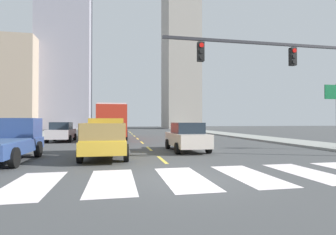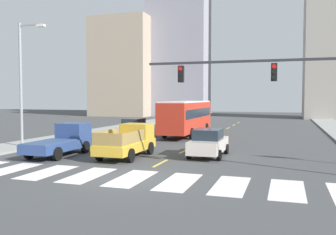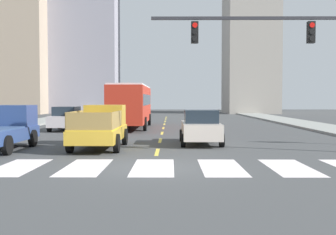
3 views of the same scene
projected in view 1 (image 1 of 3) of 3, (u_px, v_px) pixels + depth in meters
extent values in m
plane|color=#414344|center=(184.00, 178.00, 8.26)|extent=(160.00, 160.00, 0.00)
cube|color=gray|center=(252.00, 137.00, 28.30)|extent=(3.57, 110.00, 0.15)
cube|color=gray|center=(1.00, 140.00, 23.55)|extent=(3.57, 110.00, 0.15)
cube|color=silver|center=(31.00, 185.00, 7.40)|extent=(1.35, 3.58, 0.01)
cube|color=silver|center=(112.00, 181.00, 7.83)|extent=(1.35, 3.58, 0.01)
cube|color=silver|center=(184.00, 178.00, 8.26)|extent=(1.35, 3.58, 0.01)
cube|color=silver|center=(249.00, 175.00, 8.69)|extent=(1.35, 3.58, 0.01)
cube|color=silver|center=(307.00, 173.00, 9.12)|extent=(1.35, 3.58, 0.01)
cube|color=#E3C745|center=(162.00, 160.00, 12.19)|extent=(0.16, 2.40, 0.01)
cube|color=#E3C745|center=(149.00, 149.00, 17.09)|extent=(0.16, 2.40, 0.01)
cube|color=#E3C745|center=(142.00, 143.00, 22.00)|extent=(0.16, 2.40, 0.01)
cube|color=#E3C745|center=(137.00, 139.00, 26.90)|extent=(0.16, 2.40, 0.01)
cube|color=#E3C745|center=(134.00, 136.00, 31.81)|extent=(0.16, 2.40, 0.01)
cube|color=#E3C745|center=(132.00, 134.00, 36.72)|extent=(0.16, 2.40, 0.01)
cube|color=#E3C745|center=(130.00, 132.00, 41.62)|extent=(0.16, 2.40, 0.01)
cube|color=#E3C745|center=(129.00, 131.00, 46.53)|extent=(0.16, 2.40, 0.01)
cube|color=gold|center=(105.00, 144.00, 12.95)|extent=(1.96, 5.20, 0.56)
cube|color=gold|center=(106.00, 127.00, 14.63)|extent=(1.84, 1.60, 1.00)
cube|color=#19232D|center=(107.00, 124.00, 15.06)|extent=(1.72, 0.08, 0.56)
cube|color=gold|center=(104.00, 139.00, 12.02)|extent=(1.84, 3.30, 0.06)
cylinder|color=black|center=(88.00, 147.00, 14.29)|extent=(0.22, 0.80, 0.80)
cylinder|color=black|center=(124.00, 146.00, 14.67)|extent=(0.22, 0.80, 0.80)
cylinder|color=black|center=(80.00, 154.00, 11.23)|extent=(0.22, 0.80, 0.80)
cylinder|color=black|center=(126.00, 153.00, 11.61)|extent=(0.22, 0.80, 0.80)
cube|color=olive|center=(84.00, 131.00, 11.86)|extent=(0.06, 3.17, 0.70)
cube|color=olive|center=(124.00, 131.00, 12.20)|extent=(0.06, 3.17, 0.70)
cube|color=olive|center=(102.00, 132.00, 10.47)|extent=(1.80, 0.06, 0.70)
cube|color=navy|center=(4.00, 147.00, 11.37)|extent=(1.96, 5.20, 0.56)
cube|color=navy|center=(18.00, 128.00, 13.05)|extent=(1.84, 1.60, 1.00)
cube|color=#19232D|center=(21.00, 124.00, 13.49)|extent=(1.72, 0.08, 0.56)
cylinder|color=black|center=(38.00, 149.00, 13.09)|extent=(0.22, 0.80, 0.80)
cylinder|color=black|center=(14.00, 158.00, 10.03)|extent=(0.22, 0.80, 0.80)
cube|color=red|center=(113.00, 121.00, 26.40)|extent=(2.50, 10.80, 2.70)
cube|color=#19232D|center=(113.00, 117.00, 26.41)|extent=(2.52, 9.94, 0.80)
cube|color=silver|center=(113.00, 107.00, 26.42)|extent=(2.40, 10.37, 0.12)
cylinder|color=black|center=(102.00, 133.00, 29.43)|extent=(0.22, 1.00, 1.00)
cylinder|color=black|center=(124.00, 133.00, 29.91)|extent=(0.22, 1.00, 1.00)
cylinder|color=black|center=(98.00, 136.00, 23.23)|extent=(0.22, 1.00, 1.00)
cylinder|color=black|center=(126.00, 136.00, 23.71)|extent=(0.22, 1.00, 1.00)
cube|color=beige|center=(187.00, 139.00, 15.76)|extent=(1.80, 4.40, 0.76)
cube|color=#1E2833|center=(187.00, 128.00, 15.62)|extent=(1.58, 2.11, 0.64)
cylinder|color=black|center=(168.00, 144.00, 16.92)|extent=(0.22, 0.64, 0.64)
cylinder|color=black|center=(194.00, 144.00, 17.26)|extent=(0.22, 0.64, 0.64)
cylinder|color=black|center=(177.00, 148.00, 14.24)|extent=(0.22, 0.64, 0.64)
cylinder|color=black|center=(209.00, 148.00, 14.59)|extent=(0.22, 0.64, 0.64)
cube|color=silver|center=(62.00, 134.00, 23.06)|extent=(1.80, 4.40, 0.76)
cube|color=#1E2833|center=(61.00, 126.00, 22.92)|extent=(1.58, 2.11, 0.64)
cylinder|color=black|center=(55.00, 137.00, 24.22)|extent=(0.22, 0.64, 0.64)
cylinder|color=black|center=(75.00, 137.00, 24.57)|extent=(0.22, 0.64, 0.64)
cylinder|color=black|center=(47.00, 139.00, 21.55)|extent=(0.22, 0.64, 0.64)
cylinder|color=black|center=(70.00, 139.00, 21.89)|extent=(0.22, 0.64, 0.64)
cube|color=#2D2D33|center=(282.00, 44.00, 12.19)|extent=(11.35, 0.12, 0.12)
cube|color=black|center=(293.00, 57.00, 12.29)|extent=(0.28, 0.24, 0.84)
cylinder|color=red|center=(295.00, 51.00, 12.17)|extent=(0.20, 0.04, 0.20)
cylinder|color=black|center=(295.00, 56.00, 12.17)|extent=(0.20, 0.04, 0.20)
cylinder|color=black|center=(295.00, 62.00, 12.16)|extent=(0.20, 0.04, 0.20)
cube|color=black|center=(201.00, 52.00, 11.42)|extent=(0.28, 0.24, 0.84)
cylinder|color=red|center=(202.00, 45.00, 11.30)|extent=(0.20, 0.04, 0.20)
cylinder|color=black|center=(202.00, 51.00, 11.29)|extent=(0.20, 0.04, 0.20)
cylinder|color=black|center=(202.00, 57.00, 11.29)|extent=(0.20, 0.04, 0.20)
cube|color=#0F6133|center=(336.00, 92.00, 16.48)|extent=(1.70, 0.06, 0.90)
cube|color=#9E978D|center=(180.00, 26.00, 65.22)|extent=(7.94, 10.33, 51.32)
cube|color=tan|center=(10.00, 84.00, 55.70)|extent=(11.80, 9.80, 19.44)
cube|color=gray|center=(65.00, 52.00, 60.64)|extent=(11.77, 7.18, 35.94)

